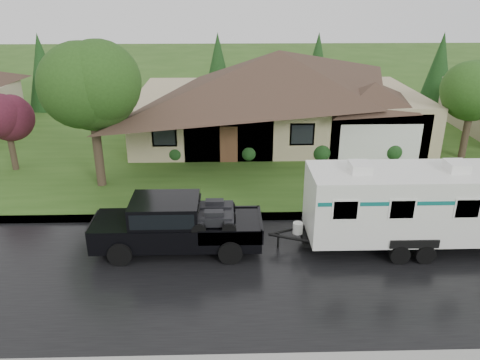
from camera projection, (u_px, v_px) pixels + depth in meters
ground at (261, 244)px, 18.57m from camera, size 140.00×140.00×0.00m
road at (265, 272)px, 16.73m from camera, size 140.00×8.00×0.01m
curb at (258, 216)px, 20.62m from camera, size 140.00×0.50×0.15m
lawn at (246, 133)px, 32.39m from camera, size 140.00×26.00×0.15m
house_main at (283, 85)px, 30.02m from camera, size 19.44×10.80×6.90m
tree_left_green at (90, 90)px, 21.88m from camera, size 4.19×4.19×6.93m
tree_red at (6, 118)px, 24.63m from camera, size 2.53×2.53×4.18m
tree_right_green at (474, 90)px, 26.03m from camera, size 3.44×3.44×5.70m
shrub_row at (285, 151)px, 26.96m from camera, size 13.60×1.00×1.00m
pickup_truck at (174, 223)px, 17.78m from camera, size 6.35×2.41×2.12m
travel_trailer at (406, 203)px, 17.73m from camera, size 7.83×2.75×3.51m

